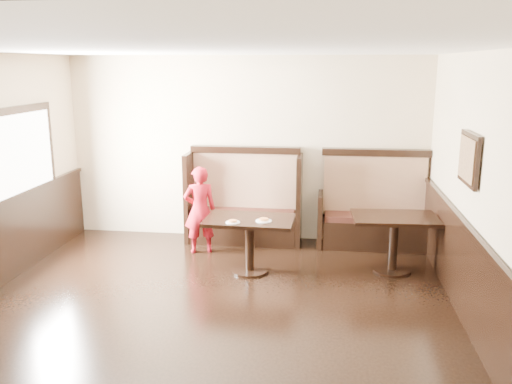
% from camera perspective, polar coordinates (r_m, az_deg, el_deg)
% --- Properties ---
extents(ground, '(7.00, 7.00, 0.00)m').
position_cam_1_polar(ground, '(5.49, -6.60, -15.86)').
color(ground, black).
rests_on(ground, ground).
extents(room_shell, '(7.00, 7.00, 7.00)m').
position_cam_1_polar(room_shell, '(5.53, -9.11, -8.08)').
color(room_shell, beige).
rests_on(room_shell, ground).
extents(booth_main, '(1.75, 0.72, 1.45)m').
position_cam_1_polar(booth_main, '(8.31, -1.24, -1.63)').
color(booth_main, black).
rests_on(booth_main, ground).
extents(booth_neighbor, '(1.65, 0.72, 1.45)m').
position_cam_1_polar(booth_neighbor, '(8.26, 12.27, -2.35)').
color(booth_neighbor, black).
rests_on(booth_neighbor, ground).
extents(table_main, '(1.17, 0.75, 0.73)m').
position_cam_1_polar(table_main, '(7.04, -0.69, -4.14)').
color(table_main, black).
rests_on(table_main, ground).
extents(table_neighbor, '(1.12, 0.77, 0.75)m').
position_cam_1_polar(table_neighbor, '(7.29, 14.33, -3.91)').
color(table_neighbor, black).
rests_on(table_neighbor, ground).
extents(child, '(0.54, 0.45, 1.27)m').
position_cam_1_polar(child, '(7.80, -5.93, -1.88)').
color(child, '#A5111F').
rests_on(child, ground).
extents(pizza_plate_left, '(0.18, 0.18, 0.03)m').
position_cam_1_polar(pizza_plate_left, '(6.81, -2.46, -3.14)').
color(pizza_plate_left, white).
rests_on(pizza_plate_left, table_main).
extents(pizza_plate_right, '(0.21, 0.21, 0.04)m').
position_cam_1_polar(pizza_plate_right, '(6.87, 0.83, -2.98)').
color(pizza_plate_right, white).
rests_on(pizza_plate_right, table_main).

